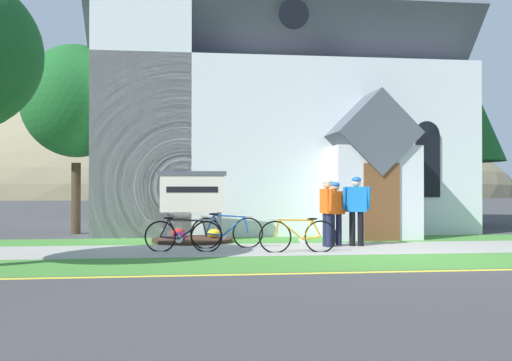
{
  "coord_description": "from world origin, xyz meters",
  "views": [
    {
      "loc": [
        -4.86,
        -11.72,
        1.46
      ],
      "look_at": [
        -2.9,
        4.05,
        1.63
      ],
      "focal_mm": 41.3,
      "sensor_mm": 36.0,
      "label": 1
    }
  ],
  "objects_px": {
    "church_sign": "(192,195)",
    "bicycle_yellow": "(183,235)",
    "cyclist_in_blue_jersey": "(327,207)",
    "bicycle_silver": "(298,236)",
    "cyclist_in_yellow_jersey": "(356,205)",
    "roadside_conifer": "(450,97)",
    "bicycle_white": "(227,232)",
    "cyclist_in_white_jersey": "(335,209)",
    "yard_deciduous_tree": "(76,102)"
  },
  "relations": [
    {
      "from": "bicycle_yellow",
      "to": "cyclist_in_blue_jersey",
      "type": "xyz_separation_m",
      "value": [
        3.47,
        0.61,
        0.59
      ]
    },
    {
      "from": "cyclist_in_white_jersey",
      "to": "roadside_conifer",
      "type": "bearing_deg",
      "value": 48.58
    },
    {
      "from": "cyclist_in_white_jersey",
      "to": "cyclist_in_yellow_jersey",
      "type": "bearing_deg",
      "value": -20.34
    },
    {
      "from": "bicycle_silver",
      "to": "bicycle_white",
      "type": "height_order",
      "value": "bicycle_white"
    },
    {
      "from": "bicycle_yellow",
      "to": "cyclist_in_yellow_jersey",
      "type": "relative_size",
      "value": 1.02
    },
    {
      "from": "bicycle_white",
      "to": "yard_deciduous_tree",
      "type": "height_order",
      "value": "yard_deciduous_tree"
    },
    {
      "from": "bicycle_yellow",
      "to": "cyclist_in_white_jersey",
      "type": "xyz_separation_m",
      "value": [
        3.75,
        0.9,
        0.55
      ]
    },
    {
      "from": "church_sign",
      "to": "bicycle_yellow",
      "type": "height_order",
      "value": "church_sign"
    },
    {
      "from": "cyclist_in_blue_jersey",
      "to": "church_sign",
      "type": "bearing_deg",
      "value": 145.97
    },
    {
      "from": "bicycle_yellow",
      "to": "cyclist_in_blue_jersey",
      "type": "relative_size",
      "value": 1.06
    },
    {
      "from": "cyclist_in_blue_jersey",
      "to": "roadside_conifer",
      "type": "relative_size",
      "value": 0.22
    },
    {
      "from": "church_sign",
      "to": "bicycle_white",
      "type": "height_order",
      "value": "church_sign"
    },
    {
      "from": "cyclist_in_yellow_jersey",
      "to": "cyclist_in_white_jersey",
      "type": "bearing_deg",
      "value": 159.66
    },
    {
      "from": "bicycle_silver",
      "to": "cyclist_in_yellow_jersey",
      "type": "xyz_separation_m",
      "value": [
        1.69,
        1.18,
        0.63
      ]
    },
    {
      "from": "cyclist_in_white_jersey",
      "to": "cyclist_in_blue_jersey",
      "type": "height_order",
      "value": "cyclist_in_blue_jersey"
    },
    {
      "from": "church_sign",
      "to": "cyclist_in_blue_jersey",
      "type": "relative_size",
      "value": 1.14
    },
    {
      "from": "church_sign",
      "to": "bicycle_white",
      "type": "bearing_deg",
      "value": -69.8
    },
    {
      "from": "bicycle_silver",
      "to": "cyclist_in_yellow_jersey",
      "type": "bearing_deg",
      "value": 35.05
    },
    {
      "from": "cyclist_in_blue_jersey",
      "to": "yard_deciduous_tree",
      "type": "height_order",
      "value": "yard_deciduous_tree"
    },
    {
      "from": "bicycle_silver",
      "to": "cyclist_in_white_jersey",
      "type": "bearing_deg",
      "value": 48.52
    },
    {
      "from": "cyclist_in_white_jersey",
      "to": "cyclist_in_blue_jersey",
      "type": "distance_m",
      "value": 0.4
    },
    {
      "from": "bicycle_white",
      "to": "yard_deciduous_tree",
      "type": "distance_m",
      "value": 7.53
    },
    {
      "from": "church_sign",
      "to": "cyclist_in_blue_jersey",
      "type": "bearing_deg",
      "value": -34.03
    },
    {
      "from": "bicycle_silver",
      "to": "roadside_conifer",
      "type": "bearing_deg",
      "value": 48.57
    },
    {
      "from": "yard_deciduous_tree",
      "to": "roadside_conifer",
      "type": "bearing_deg",
      "value": 11.28
    },
    {
      "from": "roadside_conifer",
      "to": "yard_deciduous_tree",
      "type": "bearing_deg",
      "value": -168.72
    },
    {
      "from": "church_sign",
      "to": "roadside_conifer",
      "type": "bearing_deg",
      "value": 28.67
    },
    {
      "from": "bicycle_silver",
      "to": "cyclist_in_blue_jersey",
      "type": "height_order",
      "value": "cyclist_in_blue_jersey"
    },
    {
      "from": "cyclist_in_blue_jersey",
      "to": "roadside_conifer",
      "type": "xyz_separation_m",
      "value": [
        6.76,
        7.63,
        3.97
      ]
    },
    {
      "from": "bicycle_white",
      "to": "bicycle_silver",
      "type": "bearing_deg",
      "value": -36.57
    },
    {
      "from": "yard_deciduous_tree",
      "to": "bicycle_silver",
      "type": "bearing_deg",
      "value": -45.78
    },
    {
      "from": "bicycle_yellow",
      "to": "roadside_conifer",
      "type": "distance_m",
      "value": 13.91
    },
    {
      "from": "cyclist_in_yellow_jersey",
      "to": "bicycle_yellow",
      "type": "bearing_deg",
      "value": -170.35
    },
    {
      "from": "roadside_conifer",
      "to": "church_sign",
      "type": "bearing_deg",
      "value": -151.33
    },
    {
      "from": "cyclist_in_white_jersey",
      "to": "cyclist_in_blue_jersey",
      "type": "xyz_separation_m",
      "value": [
        -0.28,
        -0.28,
        0.05
      ]
    },
    {
      "from": "bicycle_silver",
      "to": "yard_deciduous_tree",
      "type": "relative_size",
      "value": 0.3
    },
    {
      "from": "church_sign",
      "to": "bicycle_yellow",
      "type": "xyz_separation_m",
      "value": [
        -0.25,
        -2.79,
        -0.88
      ]
    },
    {
      "from": "bicycle_silver",
      "to": "roadside_conifer",
      "type": "distance_m",
      "value": 12.48
    },
    {
      "from": "cyclist_in_white_jersey",
      "to": "bicycle_yellow",
      "type": "bearing_deg",
      "value": -166.52
    },
    {
      "from": "bicycle_yellow",
      "to": "bicycle_white",
      "type": "bearing_deg",
      "value": 32.27
    },
    {
      "from": "bicycle_yellow",
      "to": "cyclist_in_white_jersey",
      "type": "relative_size",
      "value": 1.1
    },
    {
      "from": "cyclist_in_yellow_jersey",
      "to": "cyclist_in_blue_jersey",
      "type": "height_order",
      "value": "cyclist_in_yellow_jersey"
    },
    {
      "from": "bicycle_white",
      "to": "cyclist_in_yellow_jersey",
      "type": "distance_m",
      "value": 3.26
    },
    {
      "from": "bicycle_yellow",
      "to": "cyclist_in_yellow_jersey",
      "type": "height_order",
      "value": "cyclist_in_yellow_jersey"
    },
    {
      "from": "cyclist_in_yellow_jersey",
      "to": "yard_deciduous_tree",
      "type": "distance_m",
      "value": 9.48
    },
    {
      "from": "cyclist_in_yellow_jersey",
      "to": "roadside_conifer",
      "type": "distance_m",
      "value": 10.4
    },
    {
      "from": "bicycle_yellow",
      "to": "cyclist_in_blue_jersey",
      "type": "bearing_deg",
      "value": 10.05
    },
    {
      "from": "bicycle_white",
      "to": "cyclist_in_blue_jersey",
      "type": "distance_m",
      "value": 2.5
    },
    {
      "from": "church_sign",
      "to": "bicycle_white",
      "type": "xyz_separation_m",
      "value": [
        0.79,
        -2.14,
        -0.86
      ]
    },
    {
      "from": "roadside_conifer",
      "to": "cyclist_in_blue_jersey",
      "type": "bearing_deg",
      "value": -131.53
    }
  ]
}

